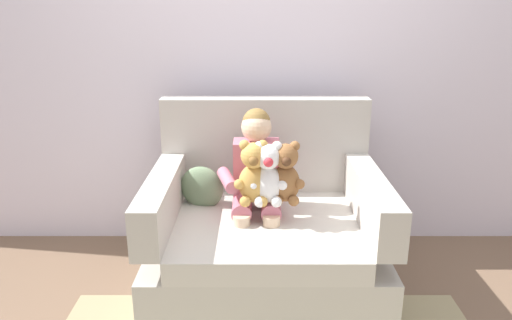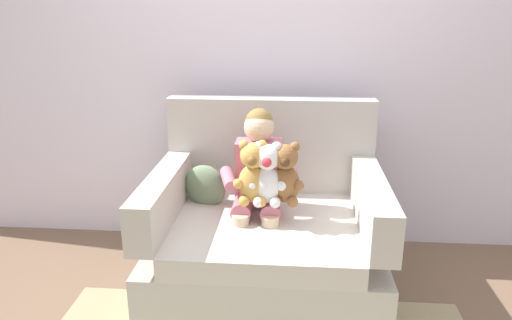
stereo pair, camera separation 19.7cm
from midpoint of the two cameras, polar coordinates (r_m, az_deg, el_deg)
ground_plane at (r=2.95m, az=-0.92°, el=-14.97°), size 8.00×8.00×0.00m
back_wall at (r=3.24m, az=-0.84°, el=12.51°), size 6.00×0.10×2.60m
armchair at (r=2.83m, az=-0.93°, el=-8.86°), size 1.27×1.03×1.05m
seated_child at (r=2.74m, az=-2.07°, el=-1.87°), size 0.45×0.39×0.82m
plush_honey at (r=2.58m, az=-2.52°, el=-1.71°), size 0.21×0.17×0.35m
plush_white at (r=2.57m, az=-0.85°, el=-1.81°), size 0.21×0.17×0.35m
plush_brown at (r=2.59m, az=1.23°, el=-1.71°), size 0.20×0.17×0.34m
throw_pillow at (r=2.90m, az=-8.33°, el=-3.24°), size 0.28×0.18×0.26m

